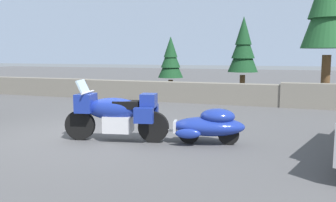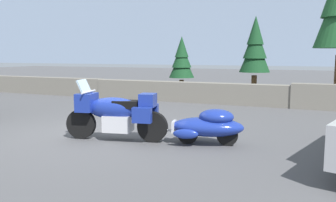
{
  "view_description": "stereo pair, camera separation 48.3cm",
  "coord_description": "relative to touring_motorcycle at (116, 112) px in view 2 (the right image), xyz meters",
  "views": [
    {
      "loc": [
        4.5,
        -7.04,
        1.87
      ],
      "look_at": [
        1.84,
        0.32,
        0.85
      ],
      "focal_mm": 37.92,
      "sensor_mm": 36.0,
      "label": 1
    },
    {
      "loc": [
        4.95,
        -6.86,
        1.87
      ],
      "look_at": [
        1.84,
        0.32,
        0.85
      ],
      "focal_mm": 37.92,
      "sensor_mm": 36.0,
      "label": 2
    }
  ],
  "objects": [
    {
      "name": "stone_guard_wall",
      "position": [
        -0.5,
        6.63,
        -0.21
      ],
      "size": [
        24.0,
        0.6,
        0.88
      ],
      "color": "slate",
      "rests_on": "ground"
    },
    {
      "name": "pine_tree_far_right",
      "position": [
        -1.58,
        8.06,
        1.06
      ],
      "size": [
        1.11,
        1.11,
        2.68
      ],
      "color": "brown",
      "rests_on": "ground"
    },
    {
      "name": "ground_plane",
      "position": [
        -0.86,
        0.29,
        -0.62
      ],
      "size": [
        80.0,
        80.0,
        0.0
      ],
      "primitive_type": "plane",
      "color": "#4C4C4F"
    },
    {
      "name": "distant_ridgeline",
      "position": [
        -0.86,
        96.63,
        7.38
      ],
      "size": [
        240.0,
        80.0,
        16.0
      ],
      "primitive_type": "cube",
      "color": "#8C9EB7",
      "rests_on": "ground"
    },
    {
      "name": "touring_motorcycle",
      "position": [
        0.0,
        0.0,
        0.0
      ],
      "size": [
        2.29,
        1.03,
        1.33
      ],
      "color": "black",
      "rests_on": "ground"
    },
    {
      "name": "pine_tree_secondary",
      "position": [
        1.48,
        8.71,
        1.57
      ],
      "size": [
        1.28,
        1.28,
        3.5
      ],
      "color": "brown",
      "rests_on": "ground"
    },
    {
      "name": "car_shaped_trailer",
      "position": [
        1.98,
        0.42,
        -0.21
      ],
      "size": [
        2.23,
        1.01,
        0.76
      ],
      "color": "black",
      "rests_on": "ground"
    }
  ]
}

